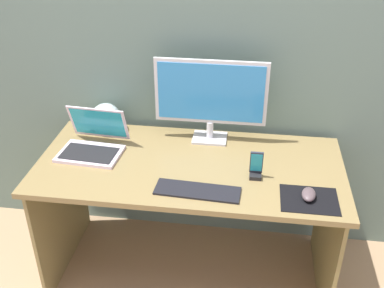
# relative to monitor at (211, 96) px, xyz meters

# --- Properties ---
(ground_plane) EXTENTS (8.00, 8.00, 0.00)m
(ground_plane) POSITION_rel_monitor_xyz_m (-0.07, -0.25, -0.97)
(ground_plane) COLOR tan
(wall_back) EXTENTS (6.00, 0.04, 2.50)m
(wall_back) POSITION_rel_monitor_xyz_m (-0.07, 0.15, 0.28)
(wall_back) COLOR slate
(wall_back) RESTS_ON ground_plane
(desk) EXTENTS (1.50, 0.71, 0.72)m
(desk) POSITION_rel_monitor_xyz_m (-0.07, -0.25, -0.39)
(desk) COLOR olive
(desk) RESTS_ON ground_plane
(monitor) EXTENTS (0.57, 0.14, 0.44)m
(monitor) POSITION_rel_monitor_xyz_m (0.00, 0.00, 0.00)
(monitor) COLOR silver
(monitor) RESTS_ON desk
(laptop) EXTENTS (0.33, 0.30, 0.21)m
(laptop) POSITION_rel_monitor_xyz_m (-0.58, -0.20, -0.21)
(laptop) COLOR silver
(laptop) RESTS_ON desk
(fishbowl) EXTENTS (0.16, 0.16, 0.16)m
(fishbowl) POSITION_rel_monitor_xyz_m (-0.57, 0.02, -0.17)
(fishbowl) COLOR silver
(fishbowl) RESTS_ON desk
(keyboard_external) EXTENTS (0.39, 0.14, 0.01)m
(keyboard_external) POSITION_rel_monitor_xyz_m (-0.01, -0.48, -0.24)
(keyboard_external) COLOR black
(keyboard_external) RESTS_ON desk
(mousepad) EXTENTS (0.25, 0.20, 0.00)m
(mousepad) POSITION_rel_monitor_xyz_m (0.48, -0.47, -0.25)
(mousepad) COLOR black
(mousepad) RESTS_ON desk
(mouse) EXTENTS (0.07, 0.11, 0.04)m
(mouse) POSITION_rel_monitor_xyz_m (0.48, -0.46, -0.23)
(mouse) COLOR #56474A
(mouse) RESTS_ON mousepad
(phone_in_dock) EXTENTS (0.06, 0.05, 0.14)m
(phone_in_dock) POSITION_rel_monitor_xyz_m (0.25, -0.33, -0.20)
(phone_in_dock) COLOR black
(phone_in_dock) RESTS_ON desk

